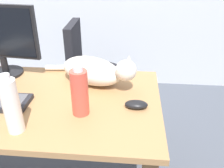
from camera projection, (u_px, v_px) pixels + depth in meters
desk at (34, 115)px, 1.30m from camera, size 1.31×0.73×0.71m
office_chair at (92, 83)px, 2.09m from camera, size 0.48×0.48×0.89m
cat at (95, 71)px, 1.34m from camera, size 0.56×0.32×0.20m
computer_mouse at (136, 104)px, 1.16m from camera, size 0.11×0.06×0.04m
water_bottle at (11, 106)px, 0.96m from camera, size 0.07×0.07×0.26m
spray_bottle at (80, 92)px, 1.08m from camera, size 0.08×0.08×0.24m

